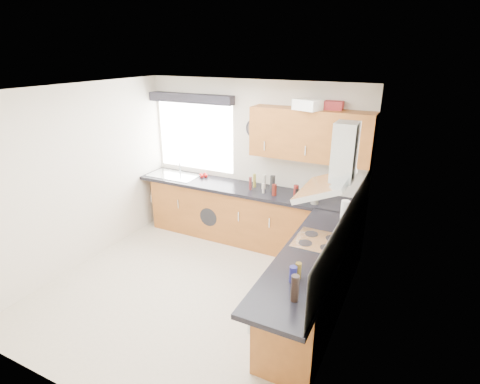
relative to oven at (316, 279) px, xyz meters
The scene contains 41 objects.
ground_plane 1.59m from the oven, 168.69° to the right, with size 3.60×3.60×0.00m, color beige.
ceiling 2.58m from the oven, 168.69° to the right, with size 3.60×3.60×0.02m, color white.
wall_back 2.28m from the oven, 135.00° to the left, with size 3.60×0.02×2.50m, color silver.
wall_front 2.71m from the oven, 125.54° to the right, with size 3.60×0.02×2.50m, color silver.
wall_left 3.41m from the oven, behind, with size 0.02×3.60×2.50m, color silver.
wall_right 0.93m from the oven, 45.00° to the right, with size 0.02×3.60×2.50m, color silver.
window 3.16m from the oven, 149.70° to the left, with size 1.40×0.02×1.10m, color white.
window_blind 3.40m from the oven, 151.23° to the left, with size 1.50×0.18×0.14m, color black.
splashback 0.81m from the oven, ahead, with size 0.01×3.00×0.54m, color white.
base_cab_back 2.01m from the oven, 142.90° to the left, with size 3.00×0.58×0.86m, color brown.
base_cab_corner 1.20m from the oven, 90.00° to the left, with size 0.60×0.60×0.86m, color brown.
base_cab_right 0.15m from the oven, 86.19° to the right, with size 0.58×2.10×0.86m, color brown.
worktop_back 1.98m from the oven, 141.34° to the left, with size 3.60×0.62×0.05m, color black.
worktop_right 0.55m from the oven, 90.00° to the right, with size 0.62×2.42×0.05m, color black.
sink 3.12m from the oven, 157.02° to the left, with size 0.84×0.46×0.10m, color silver, non-canonical shape.
oven is the anchor object (origin of this frame).
hob_plate 0.49m from the oven, 90.00° to the left, with size 0.52×0.52×0.01m, color silver.
extractor_hood 1.35m from the oven, ahead, with size 0.52×0.78×0.66m, color silver, non-canonical shape.
upper_cabinets 1.99m from the oven, 112.54° to the left, with size 1.70×0.35×0.70m, color brown.
washing_machine 2.34m from the oven, 148.55° to the left, with size 0.57×0.55×0.84m, color white.
wall_clock 2.46m from the oven, 134.80° to the left, with size 0.31×0.31×0.04m, color black.
casserole 2.25m from the oven, 115.60° to the left, with size 0.34×0.24×0.14m, color white.
storage_box 2.30m from the oven, 101.28° to the left, with size 0.25×0.20×0.11m, color #A02A2C.
utensil_pot 1.24m from the oven, 108.43° to the left, with size 0.10×0.10×0.14m, color slate.
kitchen_roll 0.97m from the oven, 80.91° to the left, with size 0.11×0.11×0.24m, color white.
tomato_cluster 2.74m from the oven, 149.89° to the left, with size 0.13×0.13×0.06m, color #A70A09, non-canonical shape.
jar_0 1.32m from the oven, 112.99° to the left, with size 0.07×0.07×0.13m, color #19481C.
jar_1 1.89m from the oven, 140.04° to the left, with size 0.04×0.04×0.20m, color #5A2020.
jar_2 1.44m from the oven, 119.73° to the left, with size 0.07×0.07×0.19m, color maroon.
jar_3 1.73m from the oven, 130.38° to the left, with size 0.08×0.08×0.25m, color black.
jar_4 1.97m from the oven, 136.67° to the left, with size 0.05×0.05×0.21m, color olive.
jar_5 1.69m from the oven, 135.81° to the left, with size 0.04×0.04×0.15m, color #B9AA9E.
jar_6 1.60m from the oven, 111.91° to the left, with size 0.06×0.06×0.15m, color olive.
jar_7 1.47m from the oven, 106.58° to the left, with size 0.04×0.04×0.15m, color #1D568D.
jar_8 1.87m from the oven, 133.23° to the left, with size 0.07×0.07×0.22m, color #BAB39E.
jar_9 1.39m from the oven, 119.48° to the left, with size 0.05×0.05×0.15m, color black.
jar_10 1.56m from the oven, 131.47° to the left, with size 0.07×0.07×0.17m, color #541811.
jar_11 1.43m from the oven, 106.98° to the left, with size 0.05×0.05×0.18m, color maroon.
bottle_0 0.96m from the oven, 89.25° to the right, with size 0.06×0.06×0.16m, color brown.
bottle_1 1.27m from the oven, 85.47° to the right, with size 0.07×0.07×0.24m, color black.
bottle_2 1.02m from the oven, 90.88° to the right, with size 0.07×0.07×0.16m, color navy.
Camera 1 is at (2.35, -3.38, 2.90)m, focal length 28.00 mm.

